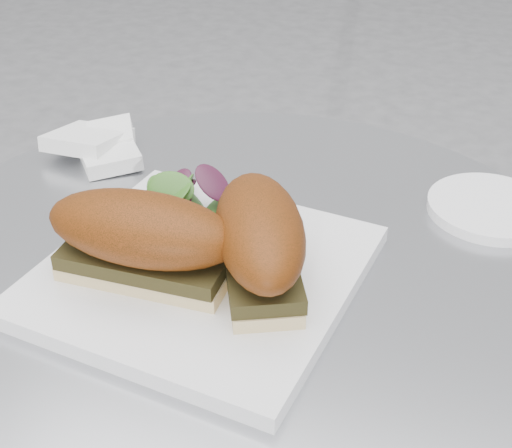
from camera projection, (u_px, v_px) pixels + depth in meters
The scene contains 7 objects.
table at pixel (241, 440), 0.80m from camera, with size 0.70×0.70×0.73m.
plate at pixel (201, 273), 0.65m from camera, with size 0.27×0.27×0.02m, color white.
sandwich_left at pixel (143, 237), 0.61m from camera, with size 0.17×0.08×0.08m.
sandwich_right at pixel (260, 238), 0.61m from camera, with size 0.14×0.18×0.08m.
salad at pixel (180, 190), 0.71m from camera, with size 0.10×0.10×0.05m, color #4C7C28, non-canonical shape.
napkin at pixel (99, 152), 0.85m from camera, with size 0.11×0.11×0.02m, color white, non-canonical shape.
saucer at pixel (491, 208), 0.75m from camera, with size 0.13×0.13×0.01m, color white.
Camera 1 is at (0.19, -0.51, 1.13)m, focal length 50.00 mm.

